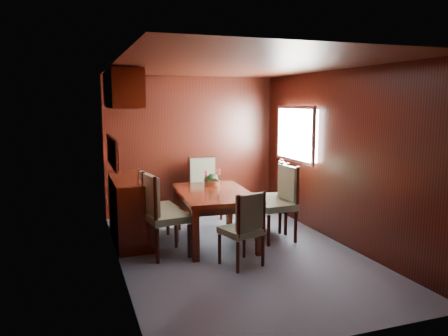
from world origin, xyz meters
name	(u,v)px	position (x,y,z in m)	size (l,w,h in m)	color
ground	(237,252)	(0.00, 0.00, 0.00)	(4.50, 4.50, 0.00)	#3D4554
room_shell	(221,127)	(-0.10, 0.33, 1.63)	(3.06, 4.52, 2.41)	black
sideboard	(130,209)	(-1.25, 1.00, 0.45)	(0.48, 1.40, 0.90)	#381007
dining_table	(214,199)	(-0.13, 0.55, 0.62)	(1.07, 1.60, 0.72)	#381007
chair_left_near	(161,210)	(-0.96, 0.20, 0.60)	(0.56, 0.58, 1.08)	black
chair_left_far	(153,202)	(-0.95, 0.84, 0.56)	(0.51, 0.53, 1.02)	black
chair_right_near	(280,198)	(0.78, 0.34, 0.60)	(0.51, 0.54, 1.08)	black
chair_right_far	(275,192)	(0.89, 0.73, 0.60)	(0.61, 0.63, 1.08)	black
chair_head	(245,225)	(-0.09, -0.49, 0.51)	(0.54, 0.53, 0.92)	black
chair_foot	(204,184)	(0.12, 1.89, 0.57)	(0.49, 0.48, 1.03)	black
flower_centerpiece	(212,177)	(-0.02, 1.01, 0.84)	(0.25, 0.25, 0.25)	#A75533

